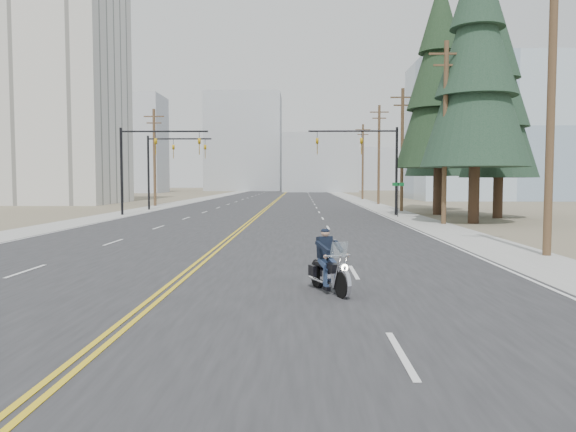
# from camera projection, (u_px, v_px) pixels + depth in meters

# --- Properties ---
(ground_plane) EXTENTS (400.00, 400.00, 0.00)m
(ground_plane) POSITION_uv_depth(u_px,v_px,m) (155.00, 301.00, 13.04)
(ground_plane) COLOR #776D56
(ground_plane) RESTS_ON ground
(road) EXTENTS (20.00, 200.00, 0.01)m
(road) POSITION_uv_depth(u_px,v_px,m) (278.00, 199.00, 82.88)
(road) COLOR #303033
(road) RESTS_ON ground
(sidewalk_left) EXTENTS (3.00, 200.00, 0.01)m
(sidewalk_left) POSITION_uv_depth(u_px,v_px,m) (200.00, 199.00, 83.14)
(sidewalk_left) COLOR #A5A5A0
(sidewalk_left) RESTS_ON ground
(sidewalk_right) EXTENTS (3.00, 200.00, 0.01)m
(sidewalk_right) POSITION_uv_depth(u_px,v_px,m) (356.00, 199.00, 82.62)
(sidewalk_right) COLOR #A5A5A0
(sidewalk_right) RESTS_ON ground
(traffic_mast_left) EXTENTS (7.10, 0.26, 7.00)m
(traffic_mast_left) POSITION_uv_depth(u_px,v_px,m) (146.00, 154.00, 44.85)
(traffic_mast_left) COLOR black
(traffic_mast_left) RESTS_ON ground
(traffic_mast_right) EXTENTS (7.10, 0.26, 7.00)m
(traffic_mast_right) POSITION_uv_depth(u_px,v_px,m) (371.00, 153.00, 44.45)
(traffic_mast_right) COLOR black
(traffic_mast_right) RESTS_ON ground
(traffic_mast_far) EXTENTS (6.10, 0.26, 7.00)m
(traffic_mast_far) POSITION_uv_depth(u_px,v_px,m) (166.00, 158.00, 52.85)
(traffic_mast_far) COLOR black
(traffic_mast_far) RESTS_ON ground
(street_sign) EXTENTS (0.90, 0.06, 2.62)m
(street_sign) POSITION_uv_depth(u_px,v_px,m) (398.00, 193.00, 42.61)
(street_sign) COLOR black
(street_sign) RESTS_ON ground
(utility_pole_a) EXTENTS (2.20, 0.30, 11.00)m
(utility_pole_a) POSITION_uv_depth(u_px,v_px,m) (551.00, 100.00, 20.37)
(utility_pole_a) COLOR brown
(utility_pole_a) RESTS_ON ground
(utility_pole_b) EXTENTS (2.20, 0.30, 11.50)m
(utility_pole_b) POSITION_uv_depth(u_px,v_px,m) (445.00, 130.00, 35.32)
(utility_pole_b) COLOR brown
(utility_pole_b) RESTS_ON ground
(utility_pole_c) EXTENTS (2.20, 0.30, 11.00)m
(utility_pole_c) POSITION_uv_depth(u_px,v_px,m) (402.00, 148.00, 50.30)
(utility_pole_c) COLOR brown
(utility_pole_c) RESTS_ON ground
(utility_pole_d) EXTENTS (2.20, 0.30, 11.50)m
(utility_pole_d) POSITION_uv_depth(u_px,v_px,m) (379.00, 153.00, 65.25)
(utility_pole_d) COLOR brown
(utility_pole_d) RESTS_ON ground
(utility_pole_e) EXTENTS (2.20, 0.30, 11.00)m
(utility_pole_e) POSITION_uv_depth(u_px,v_px,m) (363.00, 160.00, 82.23)
(utility_pole_e) COLOR brown
(utility_pole_e) RESTS_ON ground
(utility_pole_left) EXTENTS (2.20, 0.30, 10.50)m
(utility_pole_left) POSITION_uv_depth(u_px,v_px,m) (154.00, 156.00, 60.86)
(utility_pole_left) COLOR brown
(utility_pole_left) RESTS_ON ground
(apartment_block) EXTENTS (18.00, 14.00, 30.00)m
(apartment_block) POSITION_uv_depth(u_px,v_px,m) (41.00, 79.00, 67.59)
(apartment_block) COLOR silver
(apartment_block) RESTS_ON ground
(glass_building) EXTENTS (24.00, 16.00, 20.00)m
(glass_building) POSITION_uv_depth(u_px,v_px,m) (497.00, 131.00, 81.52)
(glass_building) COLOR #9EB5CC
(glass_building) RESTS_ON ground
(haze_bldg_a) EXTENTS (14.00, 12.00, 22.00)m
(haze_bldg_a) POSITION_uv_depth(u_px,v_px,m) (133.00, 144.00, 127.87)
(haze_bldg_a) COLOR #B7BCC6
(haze_bldg_a) RESTS_ON ground
(haze_bldg_b) EXTENTS (18.00, 14.00, 14.00)m
(haze_bldg_b) POSITION_uv_depth(u_px,v_px,m) (320.00, 163.00, 137.13)
(haze_bldg_b) COLOR #ADB2B7
(haze_bldg_b) RESTS_ON ground
(haze_bldg_c) EXTENTS (16.00, 12.00, 18.00)m
(haze_bldg_c) POSITION_uv_depth(u_px,v_px,m) (470.00, 152.00, 121.31)
(haze_bldg_c) COLOR #B7BCC6
(haze_bldg_c) RESTS_ON ground
(haze_bldg_d) EXTENTS (20.00, 15.00, 26.00)m
(haze_bldg_d) POSITION_uv_depth(u_px,v_px,m) (244.00, 143.00, 152.16)
(haze_bldg_d) COLOR #ADB2B7
(haze_bldg_d) RESTS_ON ground
(haze_bldg_e) EXTENTS (14.00, 14.00, 12.00)m
(haze_bldg_e) POSITION_uv_depth(u_px,v_px,m) (376.00, 169.00, 161.75)
(haze_bldg_e) COLOR #B7BCC6
(haze_bldg_e) RESTS_ON ground
(haze_bldg_f) EXTENTS (12.00, 12.00, 16.00)m
(haze_bldg_f) POSITION_uv_depth(u_px,v_px,m) (92.00, 160.00, 143.36)
(haze_bldg_f) COLOR #ADB2B7
(haze_bldg_f) RESTS_ON ground
(motorcyclist) EXTENTS (1.57, 2.22, 1.59)m
(motorcyclist) POSITION_uv_depth(u_px,v_px,m) (330.00, 261.00, 13.88)
(motorcyclist) COLOR black
(motorcyclist) RESTS_ON ground
(conifer_near) EXTENTS (6.92, 6.92, 18.33)m
(conifer_near) POSITION_uv_depth(u_px,v_px,m) (477.00, 59.00, 35.87)
(conifer_near) COLOR #382619
(conifer_near) RESTS_ON ground
(conifer_mid) EXTENTS (5.64, 5.64, 15.05)m
(conifer_mid) POSITION_uv_depth(u_px,v_px,m) (500.00, 101.00, 41.06)
(conifer_mid) COLOR #382619
(conifer_mid) RESTS_ON ground
(conifer_tall) EXTENTS (6.89, 6.89, 19.15)m
(conifer_tall) POSITION_uv_depth(u_px,v_px,m) (440.00, 78.00, 45.13)
(conifer_tall) COLOR #382619
(conifer_tall) RESTS_ON ground
(conifer_far) EXTENTS (6.02, 6.02, 16.12)m
(conifer_far) POSITION_uv_depth(u_px,v_px,m) (438.00, 112.00, 52.95)
(conifer_far) COLOR #382619
(conifer_far) RESTS_ON ground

